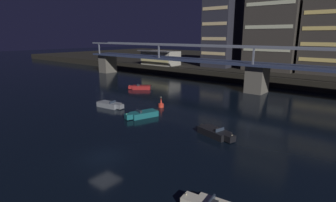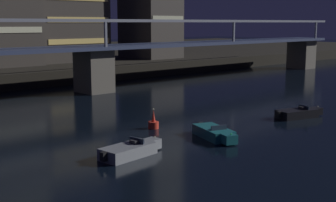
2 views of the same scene
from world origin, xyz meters
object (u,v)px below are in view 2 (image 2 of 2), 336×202
(speedboat_near_center, at_px, (130,150))
(speedboat_near_right, at_px, (299,113))
(speedboat_mid_center, at_px, (215,133))
(river_bridge, at_px, (94,57))
(tower_central, at_px, (66,9))
(channel_buoy, at_px, (153,123))

(speedboat_near_center, height_order, speedboat_near_right, same)
(speedboat_near_right, relative_size, speedboat_mid_center, 1.01)
(speedboat_near_center, bearing_deg, river_bridge, 61.97)
(tower_central, relative_size, speedboat_mid_center, 3.64)
(tower_central, bearing_deg, channel_buoy, -110.84)
(tower_central, height_order, speedboat_near_center, tower_central)
(speedboat_near_right, xyz_separation_m, speedboat_mid_center, (-11.86, -0.11, 0.00))
(river_bridge, xyz_separation_m, speedboat_near_center, (-14.13, -26.55, -4.17))
(tower_central, distance_m, channel_buoy, 48.17)
(speedboat_near_right, bearing_deg, speedboat_near_center, 178.99)
(tower_central, distance_m, speedboat_near_center, 55.46)
(speedboat_near_center, distance_m, speedboat_near_right, 19.77)
(river_bridge, xyz_separation_m, channel_buoy, (-7.66, -21.22, -4.11))
(river_bridge, height_order, channel_buoy, river_bridge)
(tower_central, xyz_separation_m, speedboat_near_center, (-23.17, -49.18, -10.98))
(river_bridge, bearing_deg, channel_buoy, -109.84)
(speedboat_near_center, bearing_deg, channel_buoy, 39.43)
(channel_buoy, bearing_deg, speedboat_mid_center, -76.13)
(river_bridge, distance_m, speedboat_near_center, 30.37)
(speedboat_mid_center, xyz_separation_m, channel_buoy, (-1.43, 5.78, 0.06))
(tower_central, xyz_separation_m, channel_buoy, (-16.69, -43.85, -10.92))
(speedboat_near_right, bearing_deg, speedboat_mid_center, -179.49)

